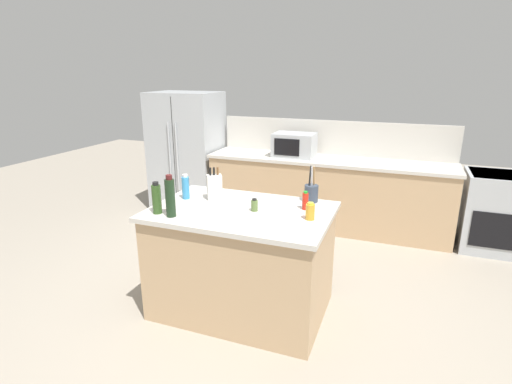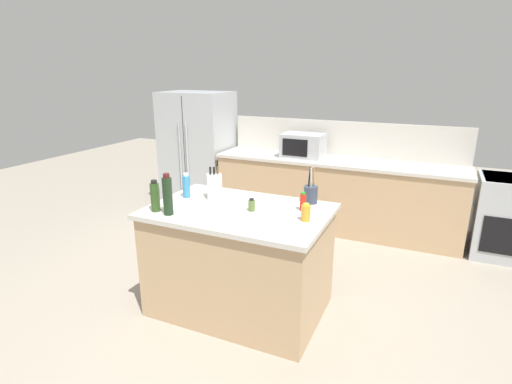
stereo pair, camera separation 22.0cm
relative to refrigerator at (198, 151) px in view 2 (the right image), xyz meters
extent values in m
plane|color=gray|center=(1.82, -2.25, -0.87)|extent=(14.00, 14.00, 0.00)
cube|color=tan|center=(2.12, -0.05, -0.42)|extent=(3.14, 0.62, 0.90)
cube|color=beige|center=(2.12, -0.05, 0.05)|extent=(3.18, 0.66, 0.04)
cube|color=beige|center=(2.12, 0.27, 0.30)|extent=(3.14, 0.03, 0.46)
cube|color=tan|center=(1.82, -2.25, -0.42)|extent=(1.43, 0.94, 0.90)
cube|color=beige|center=(1.82, -2.25, 0.05)|extent=(1.49, 1.00, 0.04)
cube|color=#ADB2B7|center=(0.00, 0.00, 0.00)|extent=(0.98, 0.72, 1.75)
cube|color=#2D2D2D|center=(0.00, -0.36, 0.00)|extent=(0.01, 0.00, 1.66)
cylinder|color=#ADB2B7|center=(-0.06, -0.38, 0.00)|extent=(0.02, 0.02, 0.96)
cylinder|color=#ADB2B7|center=(0.06, -0.38, 0.00)|extent=(0.02, 0.02, 0.96)
cube|color=#ADB2B7|center=(4.14, -0.05, -0.41)|extent=(0.76, 0.64, 0.92)
cube|color=#ADB2B7|center=(1.67, -0.05, 0.22)|extent=(0.54, 0.38, 0.31)
cube|color=black|center=(1.62, -0.24, 0.22)|extent=(0.33, 0.01, 0.22)
cube|color=beige|center=(1.49, -2.07, 0.18)|extent=(0.16, 0.15, 0.22)
cylinder|color=black|center=(1.47, -2.09, 0.32)|extent=(0.02, 0.02, 0.07)
cylinder|color=black|center=(1.49, -2.07, 0.32)|extent=(0.02, 0.02, 0.07)
cylinder|color=brown|center=(1.52, -2.06, 0.32)|extent=(0.02, 0.02, 0.07)
cylinder|color=#333D4C|center=(2.32, -1.84, 0.14)|extent=(0.12, 0.12, 0.15)
cylinder|color=olive|center=(2.34, -1.83, 0.30)|extent=(0.01, 0.05, 0.18)
cylinder|color=black|center=(2.30, -1.84, 0.30)|extent=(0.01, 0.05, 0.18)
cylinder|color=#B2B2B7|center=(2.32, -1.86, 0.30)|extent=(0.01, 0.03, 0.18)
cylinder|color=#567038|center=(1.94, -2.24, 0.11)|extent=(0.06, 0.06, 0.09)
cylinder|color=black|center=(1.94, -2.24, 0.17)|extent=(0.04, 0.04, 0.02)
cylinder|color=red|center=(2.32, -2.06, 0.14)|extent=(0.05, 0.05, 0.14)
cylinder|color=green|center=(2.32, -2.06, 0.22)|extent=(0.03, 0.03, 0.02)
cylinder|color=#3384BC|center=(1.25, -2.16, 0.17)|extent=(0.07, 0.07, 0.20)
cylinder|color=white|center=(1.25, -2.16, 0.28)|extent=(0.04, 0.04, 0.02)
cylinder|color=#2D4C1E|center=(1.23, -2.57, 0.18)|extent=(0.07, 0.07, 0.24)
cylinder|color=black|center=(1.23, -2.57, 0.32)|extent=(0.05, 0.05, 0.03)
cylinder|color=#B73D1E|center=(1.26, -2.44, 0.11)|extent=(0.05, 0.05, 0.08)
cylinder|color=black|center=(1.26, -2.44, 0.16)|extent=(0.04, 0.04, 0.02)
cylinder|color=gold|center=(2.41, -2.28, 0.13)|extent=(0.07, 0.07, 0.12)
cylinder|color=gold|center=(2.41, -2.28, 0.20)|extent=(0.05, 0.05, 0.02)
cylinder|color=black|center=(1.37, -2.60, 0.22)|extent=(0.08, 0.08, 0.30)
cylinder|color=#4C1919|center=(1.37, -2.60, 0.39)|extent=(0.05, 0.05, 0.04)
camera|label=1|loc=(3.05, -5.14, 1.18)|focal=28.00mm
camera|label=2|loc=(3.25, -5.05, 1.18)|focal=28.00mm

